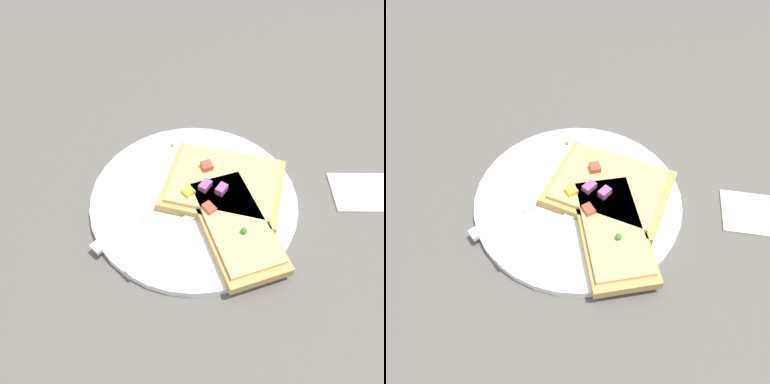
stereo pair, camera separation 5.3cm
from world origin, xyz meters
TOP-DOWN VIEW (x-y plane):
  - ground_plane at (0.00, 0.00)m, footprint 4.00×4.00m
  - plate at (0.00, 0.00)m, footprint 0.29×0.29m
  - fork at (0.01, 0.04)m, footprint 0.15×0.16m
  - knife at (0.07, 0.03)m, footprint 0.15×0.16m
  - pizza_slice_main at (-0.04, -0.02)m, footprint 0.19×0.16m
  - pizza_slice_corner at (-0.05, 0.05)m, footprint 0.14×0.19m
  - crumb_scatter at (-0.01, -0.02)m, footprint 0.08×0.11m
  - napkin at (-0.27, -0.02)m, footprint 0.12×0.07m

SIDE VIEW (x-z plane):
  - ground_plane at x=0.00m, z-range 0.00..0.00m
  - napkin at x=-0.27m, z-range 0.00..0.01m
  - plate at x=0.00m, z-range 0.00..0.01m
  - fork at x=0.01m, z-range 0.01..0.02m
  - knife at x=0.07m, z-range 0.01..0.02m
  - crumb_scatter at x=-0.01m, z-range 0.01..0.02m
  - pizza_slice_main at x=-0.04m, z-range 0.01..0.04m
  - pizza_slice_corner at x=-0.05m, z-range 0.01..0.04m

